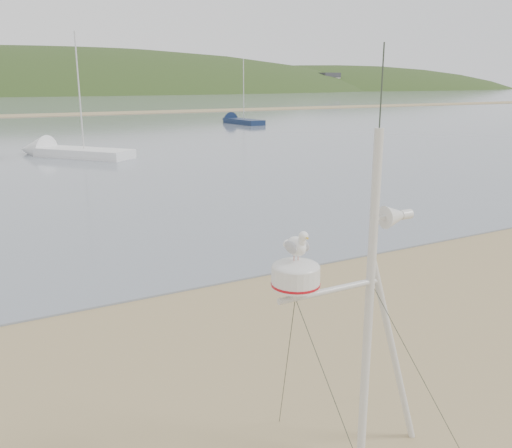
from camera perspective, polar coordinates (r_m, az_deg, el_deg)
ground at (r=7.72m, az=-11.96°, el=-19.67°), size 560.00×560.00×0.00m
hill_ridge at (r=243.21m, az=-24.05°, el=7.86°), size 620.00×180.00×80.00m
mast_rig at (r=6.43m, az=11.31°, el=-15.30°), size 2.09×2.23×4.71m
sailboat_white_near at (r=34.68m, az=-20.38°, el=7.21°), size 6.35×7.19×7.66m
sailboat_blue_far at (r=58.64m, az=-2.32°, el=10.84°), size 2.38×7.28×7.10m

